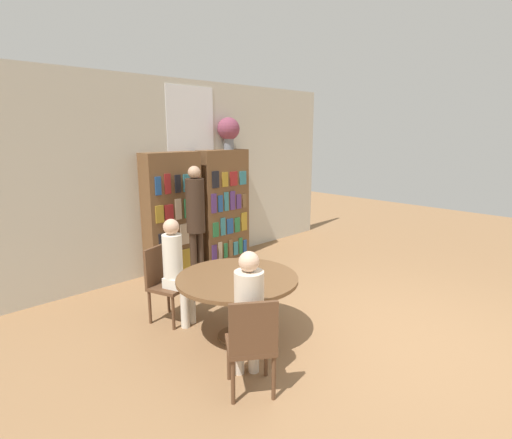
% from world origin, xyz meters
% --- Properties ---
extents(ground_plane, '(16.00, 16.00, 0.00)m').
position_xyz_m(ground_plane, '(0.00, 0.00, 0.00)').
color(ground_plane, olive).
extents(wall_back, '(6.40, 0.07, 3.00)m').
position_xyz_m(wall_back, '(0.00, 3.80, 1.51)').
color(wall_back, beige).
rests_on(wall_back, ground_plane).
extents(bookshelf_left, '(0.92, 0.34, 1.90)m').
position_xyz_m(bookshelf_left, '(-0.52, 3.60, 0.94)').
color(bookshelf_left, brown).
rests_on(bookshelf_left, ground_plane).
extents(bookshelf_right, '(0.92, 0.34, 1.90)m').
position_xyz_m(bookshelf_right, '(0.52, 3.60, 0.94)').
color(bookshelf_right, brown).
rests_on(bookshelf_right, ground_plane).
extents(flower_vase, '(0.38, 0.38, 0.54)m').
position_xyz_m(flower_vase, '(0.66, 3.61, 2.22)').
color(flower_vase, slate).
rests_on(flower_vase, bookshelf_right).
extents(reading_table, '(1.29, 1.29, 0.70)m').
position_xyz_m(reading_table, '(-1.20, 1.34, 0.60)').
color(reading_table, brown).
rests_on(reading_table, ground_plane).
extents(chair_near_camera, '(0.56, 0.56, 0.89)m').
position_xyz_m(chair_near_camera, '(-1.77, 0.54, 0.50)').
color(chair_near_camera, brown).
rests_on(chair_near_camera, ground_plane).
extents(chair_left_side, '(0.51, 0.51, 0.89)m').
position_xyz_m(chair_left_side, '(-1.52, 2.28, 0.50)').
color(chair_left_side, brown).
rests_on(chair_left_side, ground_plane).
extents(seated_reader_left, '(0.32, 0.38, 1.24)m').
position_xyz_m(seated_reader_left, '(-1.46, 2.10, 0.69)').
color(seated_reader_left, silver).
rests_on(seated_reader_left, ground_plane).
extents(seated_reader_right, '(0.39, 0.41, 1.24)m').
position_xyz_m(seated_reader_right, '(-1.67, 0.69, 0.70)').
color(seated_reader_right, beige).
rests_on(seated_reader_right, ground_plane).
extents(librarian_standing, '(0.27, 0.54, 1.72)m').
position_xyz_m(librarian_standing, '(-0.45, 3.10, 1.04)').
color(librarian_standing, '#332319').
rests_on(librarian_standing, ground_plane).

